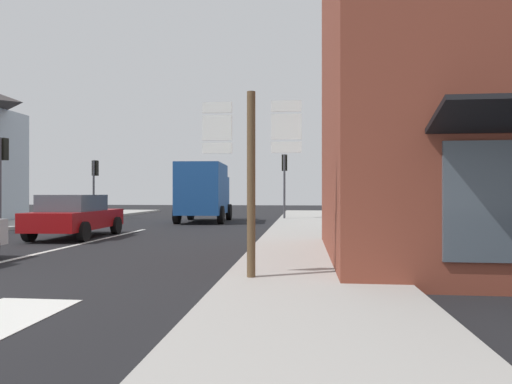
# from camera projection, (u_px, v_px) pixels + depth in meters

# --- Properties ---
(ground_plane) EXTENTS (80.00, 80.00, 0.00)m
(ground_plane) POSITION_uv_depth(u_px,v_px,m) (125.00, 234.00, 16.45)
(ground_plane) COLOR black
(sidewalk_right) EXTENTS (2.98, 44.00, 0.14)m
(sidewalk_right) POSITION_uv_depth(u_px,v_px,m) (308.00, 240.00, 13.75)
(sidewalk_right) COLOR #9E9B96
(sidewalk_right) RESTS_ON ground
(lane_centre_stripe) EXTENTS (0.16, 12.00, 0.01)m
(lane_centre_stripe) POSITION_uv_depth(u_px,v_px,m) (68.00, 247.00, 12.48)
(lane_centre_stripe) COLOR silver
(lane_centre_stripe) RESTS_ON ground
(sedan_far) EXTENTS (2.12, 4.28, 1.47)m
(sedan_far) POSITION_uv_depth(u_px,v_px,m) (76.00, 215.00, 15.10)
(sedan_far) COLOR maroon
(sedan_far) RESTS_ON ground
(delivery_truck) EXTENTS (2.70, 5.10, 3.05)m
(delivery_truck) POSITION_uv_depth(u_px,v_px,m) (204.00, 191.00, 23.34)
(delivery_truck) COLOR #19478C
(delivery_truck) RESTS_ON ground
(route_sign_post) EXTENTS (1.66, 0.14, 3.20)m
(route_sign_post) POSITION_uv_depth(u_px,v_px,m) (251.00, 170.00, 7.29)
(route_sign_post) COLOR brown
(route_sign_post) RESTS_ON ground
(traffic_light_far_left) EXTENTS (0.30, 0.49, 3.46)m
(traffic_light_far_left) POSITION_uv_depth(u_px,v_px,m) (95.00, 176.00, 25.97)
(traffic_light_far_left) COLOR #47474C
(traffic_light_far_left) RESTS_ON ground
(traffic_light_near_left) EXTENTS (0.30, 0.49, 3.78)m
(traffic_light_near_left) POSITION_uv_depth(u_px,v_px,m) (2.00, 162.00, 17.98)
(traffic_light_near_left) COLOR #47474C
(traffic_light_near_left) RESTS_ON ground
(traffic_light_far_right) EXTENTS (0.30, 0.49, 3.68)m
(traffic_light_far_right) POSITION_uv_depth(u_px,v_px,m) (284.00, 172.00, 24.52)
(traffic_light_far_right) COLOR #47474C
(traffic_light_far_right) RESTS_ON ground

